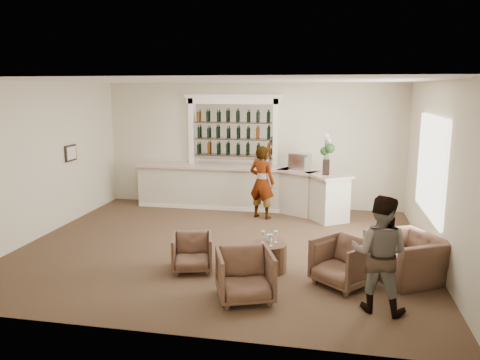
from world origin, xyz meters
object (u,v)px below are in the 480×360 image
sommelier (262,182)px  armchair_right (344,262)px  armchair_center (245,275)px  espresso_machine (300,161)px  armchair_left (192,252)px  bar_counter (242,188)px  cocktail_table (269,257)px  guest (379,254)px  flower_vase (327,152)px  armchair_far (407,257)px

sommelier → armchair_right: size_ratio=2.12×
sommelier → armchair_center: (0.42, -4.57, -0.52)m
espresso_machine → armchair_left: bearing=-85.7°
bar_counter → armchair_left: bearing=-91.0°
cocktail_table → espresso_machine: bearing=86.7°
armchair_center → guest: bearing=-18.7°
bar_counter → cocktail_table: bearing=-72.9°
cocktail_table → flower_vase: (0.90, 3.37, 1.43)m
bar_counter → armchair_far: bar_counter is taller
flower_vase → guest: bearing=-79.7°
guest → armchair_left: bearing=-1.8°
bar_counter → sommelier: bearing=-48.8°
armchair_left → armchair_far: 3.66m
armchair_center → armchair_far: 2.83m
armchair_center → armchair_right: 1.69m
armchair_center → flower_vase: bearing=56.6°
guest → flower_vase: size_ratio=1.77×
guest → flower_vase: 4.68m
guest → armchair_center: 1.99m
bar_counter → flower_vase: flower_vase is taller
guest → armchair_left: (-3.06, 0.94, -0.53)m
armchair_left → sommelier: bearing=63.3°
bar_counter → cocktail_table: size_ratio=9.28×
armchair_center → espresso_machine: bearing=65.4°
armchair_center → armchair_right: size_ratio=0.99×
cocktail_table → flower_vase: size_ratio=0.64×
cocktail_table → flower_vase: 3.77m
bar_counter → guest: 6.04m
armchair_left → armchair_right: armchair_right is taller
armchair_left → armchair_center: 1.49m
sommelier → armchair_far: (2.94, -3.27, -0.53)m
armchair_left → espresso_machine: espresso_machine is taller
guest → espresso_machine: 5.44m
armchair_center → armchair_far: bearing=7.6°
flower_vase → armchair_center: bearing=-103.6°
armchair_center → armchair_far: size_ratio=0.74×
bar_counter → cocktail_table: 4.29m
espresso_machine → armchair_far: bearing=-37.8°
guest → armchair_right: size_ratio=2.00×
cocktail_table → armchair_center: size_ratio=0.73×
armchair_left → armchair_center: (1.12, -0.97, 0.06)m
armchair_far → cocktail_table: bearing=-116.8°
sommelier → cocktail_table: bearing=120.3°
guest → flower_vase: (-0.83, 4.53, 0.83)m
armchair_right → armchair_far: 1.14m
armchair_right → flower_vase: 3.97m
armchair_right → armchair_far: (1.04, 0.46, -0.01)m
sommelier → armchair_far: sommelier is taller
guest → armchair_far: bearing=-99.5°
armchair_far → espresso_machine: 4.56m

